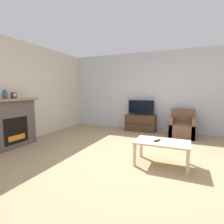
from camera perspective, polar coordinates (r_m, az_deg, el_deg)
ground_plane at (r=3.68m, az=6.28°, el=-15.09°), size 24.00×24.00×0.00m
wall_back at (r=6.21m, az=14.30°, el=6.47°), size 12.00×0.06×2.70m
wall_left at (r=5.27m, az=-28.56°, el=5.81°), size 0.06×12.00×2.70m
fireplace at (r=4.90m, az=-30.26°, el=-3.08°), size 0.51×1.27×1.19m
mantel_vase_centre_left at (r=4.77m, az=-31.56°, el=4.88°), size 0.10×0.10×0.22m
mantel_clock at (r=4.90m, az=-29.41°, el=4.75°), size 0.08×0.11×0.15m
tv_stand at (r=6.11m, az=9.36°, el=-3.52°), size 1.01×0.45×0.56m
tv at (r=6.04m, az=9.45°, el=1.26°), size 0.88×0.18×0.50m
armchair at (r=5.70m, az=21.90°, el=-4.71°), size 0.70×0.76×0.83m
coffee_table at (r=3.41m, az=16.02°, el=-10.15°), size 0.98×0.58×0.45m
remote at (r=3.38m, az=14.53°, el=-9.02°), size 0.11×0.15×0.02m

